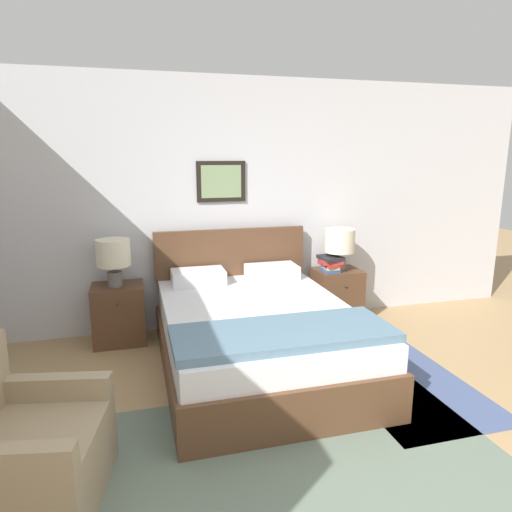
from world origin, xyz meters
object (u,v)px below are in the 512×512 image
Objects in this scene: table_lamp_near_window at (113,255)px; table_lamp_by_door at (340,243)px; bed at (257,334)px; nightstand_by_door at (337,295)px; nightstand_near_window at (119,314)px; armchair at (22,455)px.

table_lamp_by_door is (2.34, 0.00, 0.00)m from table_lamp_near_window.
table_lamp_by_door is (1.16, 0.86, 0.59)m from bed.
table_lamp_near_window is at bearing 143.78° from bed.
table_lamp_by_door reaches higher than nightstand_by_door.
table_lamp_near_window is at bearing -179.42° from nightstand_by_door.
nightstand_by_door is at bearing 0.00° from nightstand_near_window.
bed is 1.57m from table_lamp_near_window.
armchair is at bearing -143.04° from table_lamp_by_door.
bed is at bearing -143.48° from table_lamp_by_door.
table_lamp_near_window reaches higher than nightstand_near_window.
nightstand_near_window is 1.27× the size of table_lamp_by_door.
nightstand_near_window is at bearing 180.00° from nightstand_by_door.
bed reaches higher than table_lamp_near_window.
bed reaches higher than nightstand_near_window.
nightstand_near_window is 2.33m from nightstand_by_door.
bed is 1.56m from table_lamp_by_door.
armchair is 2.21m from table_lamp_near_window.
table_lamp_near_window is 1.00× the size of table_lamp_by_door.
table_lamp_near_window is (-2.34, -0.02, 0.60)m from nightstand_by_door.
bed is 1.46m from nightstand_near_window.
bed reaches higher than table_lamp_by_door.
nightstand_near_window is 0.60m from table_lamp_near_window.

